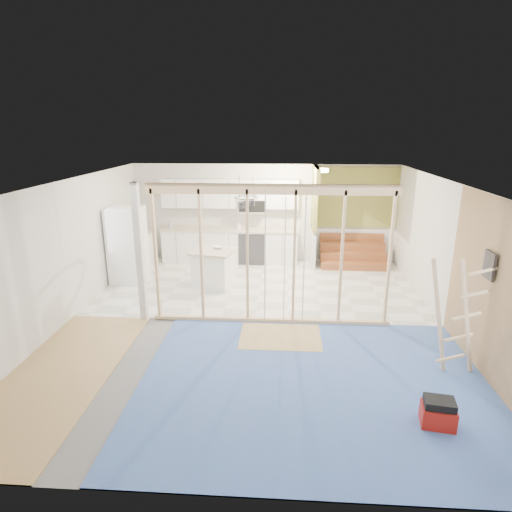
# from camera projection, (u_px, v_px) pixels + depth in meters

# --- Properties ---
(room) EXTENTS (7.01, 8.01, 2.61)m
(room) POSITION_uv_depth(u_px,v_px,m) (254.00, 256.00, 7.68)
(room) COLOR slate
(room) RESTS_ON ground
(floor_overlays) EXTENTS (7.00, 8.00, 0.03)m
(floor_overlays) POSITION_uv_depth(u_px,v_px,m) (258.00, 320.00, 8.11)
(floor_overlays) COLOR white
(floor_overlays) RESTS_ON room
(stud_frame) EXTENTS (4.66, 0.14, 2.60)m
(stud_frame) POSITION_uv_depth(u_px,v_px,m) (242.00, 241.00, 7.61)
(stud_frame) COLOR beige
(stud_frame) RESTS_ON room
(base_cabinets) EXTENTS (4.45, 2.24, 0.93)m
(base_cabinets) POSITION_uv_depth(u_px,v_px,m) (202.00, 248.00, 11.23)
(base_cabinets) COLOR white
(base_cabinets) RESTS_ON room
(upper_cabinets) EXTENTS (3.60, 0.41, 0.85)m
(upper_cabinets) POSITION_uv_depth(u_px,v_px,m) (232.00, 195.00, 11.23)
(upper_cabinets) COLOR white
(upper_cabinets) RESTS_ON room
(green_partition) EXTENTS (2.25, 1.51, 2.60)m
(green_partition) POSITION_uv_depth(u_px,v_px,m) (342.00, 230.00, 11.15)
(green_partition) COLOR olive
(green_partition) RESTS_ON room
(pot_rack) EXTENTS (0.52, 0.52, 0.72)m
(pot_rack) POSITION_uv_depth(u_px,v_px,m) (246.00, 200.00, 9.30)
(pot_rack) COLOR black
(pot_rack) RESTS_ON room
(sheathing_panel) EXTENTS (0.02, 4.00, 2.60)m
(sheathing_panel) POSITION_uv_depth(u_px,v_px,m) (510.00, 305.00, 5.55)
(sheathing_panel) COLOR tan
(sheathing_panel) RESTS_ON room
(electrical_panel) EXTENTS (0.04, 0.30, 0.40)m
(electrical_panel) POSITION_uv_depth(u_px,v_px,m) (489.00, 265.00, 6.03)
(electrical_panel) COLOR #353439
(electrical_panel) RESTS_ON room
(ceiling_light) EXTENTS (0.32, 0.32, 0.08)m
(ceiling_light) POSITION_uv_depth(u_px,v_px,m) (322.00, 170.00, 10.10)
(ceiling_light) COLOR #FFEABF
(ceiling_light) RESTS_ON room
(fridge) EXTENTS (0.79, 0.76, 1.78)m
(fridge) POSITION_uv_depth(u_px,v_px,m) (128.00, 245.00, 9.91)
(fridge) COLOR white
(fridge) RESTS_ON room
(island) EXTENTS (1.05, 1.05, 0.87)m
(island) POSITION_uv_depth(u_px,v_px,m) (214.00, 268.00, 9.74)
(island) COLOR white
(island) RESTS_ON room
(bowl) EXTENTS (0.27, 0.27, 0.06)m
(bowl) POSITION_uv_depth(u_px,v_px,m) (219.00, 247.00, 9.73)
(bowl) COLOR silver
(bowl) RESTS_ON island
(soap_bottle_a) EXTENTS (0.12, 0.12, 0.26)m
(soap_bottle_a) POSITION_uv_depth(u_px,v_px,m) (170.00, 223.00, 11.38)
(soap_bottle_a) COLOR #A4A7B7
(soap_bottle_a) RESTS_ON base_cabinets
(soap_bottle_b) EXTENTS (0.11, 0.11, 0.19)m
(soap_bottle_b) POSITION_uv_depth(u_px,v_px,m) (239.00, 225.00, 11.32)
(soap_bottle_b) COLOR silver
(soap_bottle_b) RESTS_ON base_cabinets
(toolbox) EXTENTS (0.44, 0.36, 0.38)m
(toolbox) POSITION_uv_depth(u_px,v_px,m) (438.00, 414.00, 5.19)
(toolbox) COLOR #9E160E
(toolbox) RESTS_ON room
(ladder) EXTENTS (0.96, 0.10, 1.78)m
(ladder) POSITION_uv_depth(u_px,v_px,m) (456.00, 317.00, 6.12)
(ladder) COLOR #D4B181
(ladder) RESTS_ON room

